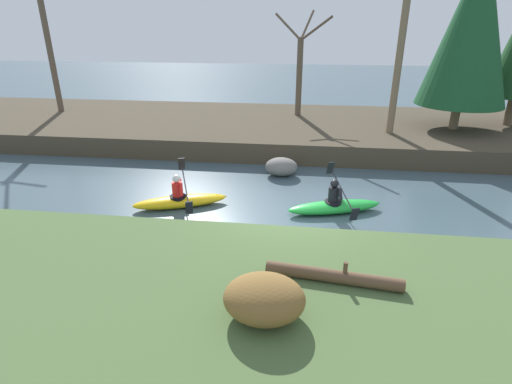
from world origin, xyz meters
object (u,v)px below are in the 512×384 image
at_px(kayaker_lead, 335,205).
at_px(boulder_midstream, 281,167).
at_px(kayaker_middle, 181,200).
at_px(driftwood_log, 333,276).

height_order(kayaker_lead, boulder_midstream, kayaker_lead).
bearing_deg(kayaker_lead, boulder_midstream, 103.62).
xyz_separation_m(kayaker_middle, boulder_midstream, (2.73, 3.00, 0.10)).
relative_size(kayaker_middle, driftwood_log, 1.11).
bearing_deg(driftwood_log, kayaker_middle, 141.95).
height_order(boulder_midstream, driftwood_log, driftwood_log).
bearing_deg(kayaker_lead, kayaker_middle, 164.48).
bearing_deg(boulder_midstream, kayaker_lead, -58.47).
bearing_deg(kayaker_lead, driftwood_log, -112.02).
bearing_deg(driftwood_log, boulder_midstream, 108.09).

